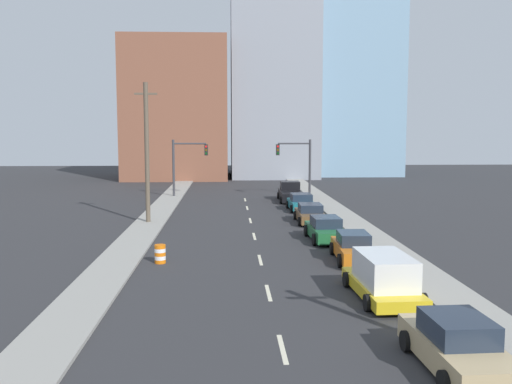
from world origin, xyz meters
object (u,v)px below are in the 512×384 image
traffic_barrel (160,254)px  traffic_signal_left (184,160)px  box_truck_yellow (384,277)px  pickup_truck_black (291,193)px  sedan_orange (353,248)px  sedan_green (326,229)px  sedan_teal (301,203)px  sedan_brown (310,214)px  utility_pole_left_mid (147,152)px  traffic_signal_right (300,160)px  sedan_tan (457,346)px

traffic_barrel → traffic_signal_left: bearing=91.9°
box_truck_yellow → pickup_truck_black: bearing=88.6°
sedan_orange → sedan_green: (-0.49, 5.47, 0.00)m
traffic_signal_left → sedan_green: (10.35, -23.05, -3.02)m
box_truck_yellow → sedan_teal: 25.12m
traffic_signal_left → sedan_orange: traffic_signal_left is taller
traffic_barrel → sedan_orange: size_ratio=0.20×
box_truck_yellow → sedan_green: bearing=89.3°
traffic_signal_left → sedan_brown: size_ratio=1.21×
utility_pole_left_mid → traffic_signal_left: bearing=85.2°
sedan_orange → utility_pole_left_mid: bearing=137.2°
traffic_signal_right → utility_pole_left_mid: size_ratio=0.57×
traffic_signal_right → sedan_teal: size_ratio=1.30×
sedan_green → sedan_teal: 12.99m
sedan_orange → traffic_signal_right: bearing=90.9°
sedan_orange → sedan_tan: bearing=-87.6°
traffic_signal_left → utility_pole_left_mid: (-1.35, -16.19, 1.46)m
box_truck_yellow → sedan_teal: size_ratio=1.22×
box_truck_yellow → traffic_signal_left: bearing=104.9°
sedan_tan → sedan_brown: sedan_tan is taller
sedan_orange → sedan_brown: 12.26m
traffic_signal_left → sedan_green: bearing=-65.8°
sedan_green → pickup_truck_black: (-0.01, 19.42, 0.07)m
traffic_barrel → pickup_truck_black: (9.39, 24.96, 0.27)m
traffic_signal_left → traffic_signal_right: bearing=0.0°
sedan_orange → pickup_truck_black: size_ratio=0.79×
box_truck_yellow → sedan_green: 12.14m
sedan_orange → sedan_teal: sedan_orange is taller
traffic_barrel → sedan_brown: (9.43, 12.32, 0.15)m
traffic_signal_left → traffic_signal_right: (11.68, 0.00, 0.00)m
pickup_truck_black → sedan_tan: bearing=-88.2°
sedan_green → pickup_truck_black: 19.42m
traffic_signal_left → pickup_truck_black: size_ratio=0.98×
sedan_orange → sedan_teal: bearing=93.6°
traffic_barrel → box_truck_yellow: size_ratio=0.18×
traffic_signal_right → sedan_teal: 10.57m
sedan_green → sedan_teal: size_ratio=1.09×
traffic_signal_right → sedan_orange: 28.69m
sedan_green → sedan_teal: (0.17, 12.99, -0.03)m
sedan_green → traffic_barrel: bearing=-151.1°
sedan_tan → pickup_truck_black: 38.37m
sedan_tan → box_truck_yellow: 6.82m
traffic_signal_left → box_truck_yellow: traffic_signal_left is taller
sedan_brown → box_truck_yellow: bearing=-88.7°
traffic_signal_right → pickup_truck_black: traffic_signal_right is taller
traffic_signal_left → sedan_green: traffic_signal_left is taller
traffic_signal_left → utility_pole_left_mid: bearing=-94.8°
sedan_green → pickup_truck_black: pickup_truck_black is taller
sedan_brown → sedan_teal: size_ratio=1.08×
traffic_signal_right → sedan_tan: bearing=-91.2°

